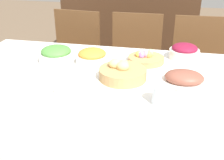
% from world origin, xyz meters
% --- Properties ---
extents(dining_table, '(1.88, 1.08, 0.73)m').
position_xyz_m(dining_table, '(0.00, 0.00, 0.36)').
color(dining_table, silver).
rests_on(dining_table, ground).
extents(chair_far_center, '(0.42, 0.42, 0.88)m').
position_xyz_m(chair_far_center, '(0.01, 0.85, 0.48)').
color(chair_far_center, brown).
rests_on(chair_far_center, ground).
extents(chair_far_right, '(0.44, 0.44, 0.88)m').
position_xyz_m(chair_far_right, '(0.53, 0.85, 0.48)').
color(chair_far_right, brown).
rests_on(chair_far_right, ground).
extents(chair_far_left, '(0.46, 0.46, 0.88)m').
position_xyz_m(chair_far_left, '(-0.53, 0.85, 0.48)').
color(chair_far_left, brown).
rests_on(chair_far_left, ground).
extents(sideboard, '(1.51, 0.44, 0.98)m').
position_xyz_m(sideboard, '(-0.19, 1.90, 0.49)').
color(sideboard, '#3D2616').
rests_on(sideboard, ground).
extents(bread_basket, '(0.26, 0.26, 0.10)m').
position_xyz_m(bread_basket, '(0.06, 0.03, 0.76)').
color(bread_basket, '#AD8451').
rests_on(bread_basket, dining_table).
extents(egg_basket, '(0.22, 0.22, 0.08)m').
position_xyz_m(egg_basket, '(0.16, 0.30, 0.75)').
color(egg_basket, '#AD8451').
rests_on(egg_basket, dining_table).
extents(ham_platter, '(0.31, 0.22, 0.08)m').
position_xyz_m(ham_platter, '(0.38, 0.05, 0.75)').
color(ham_platter, silver).
rests_on(ham_platter, dining_table).
extents(beet_salad_bowl, '(0.19, 0.19, 0.10)m').
position_xyz_m(beet_salad_bowl, '(0.39, 0.41, 0.77)').
color(beet_salad_bowl, silver).
rests_on(beet_salad_bowl, dining_table).
extents(green_salad_bowl, '(0.21, 0.21, 0.10)m').
position_xyz_m(green_salad_bowl, '(-0.38, 0.19, 0.77)').
color(green_salad_bowl, silver).
rests_on(green_salad_bowl, dining_table).
extents(carrot_bowl, '(0.20, 0.20, 0.09)m').
position_xyz_m(carrot_bowl, '(-0.16, 0.20, 0.77)').
color(carrot_bowl, silver).
rests_on(carrot_bowl, dining_table).
extents(dinner_plate, '(0.25, 0.25, 0.01)m').
position_xyz_m(dinner_plate, '(0.05, -0.37, 0.73)').
color(dinner_plate, silver).
rests_on(dinner_plate, dining_table).
extents(fork, '(0.02, 0.17, 0.00)m').
position_xyz_m(fork, '(-0.10, -0.37, 0.73)').
color(fork, silver).
rests_on(fork, dining_table).
extents(knife, '(0.02, 0.17, 0.00)m').
position_xyz_m(knife, '(0.21, -0.37, 0.73)').
color(knife, silver).
rests_on(knife, dining_table).
extents(spoon, '(0.02, 0.17, 0.00)m').
position_xyz_m(spoon, '(0.24, -0.37, 0.73)').
color(spoon, silver).
rests_on(spoon, dining_table).
extents(drinking_cup, '(0.08, 0.08, 0.09)m').
position_xyz_m(drinking_cup, '(0.27, -0.20, 0.77)').
color(drinking_cup, silver).
rests_on(drinking_cup, dining_table).
extents(butter_dish, '(0.11, 0.07, 0.03)m').
position_xyz_m(butter_dish, '(-0.18, -0.17, 0.74)').
color(butter_dish, silver).
rests_on(butter_dish, dining_table).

